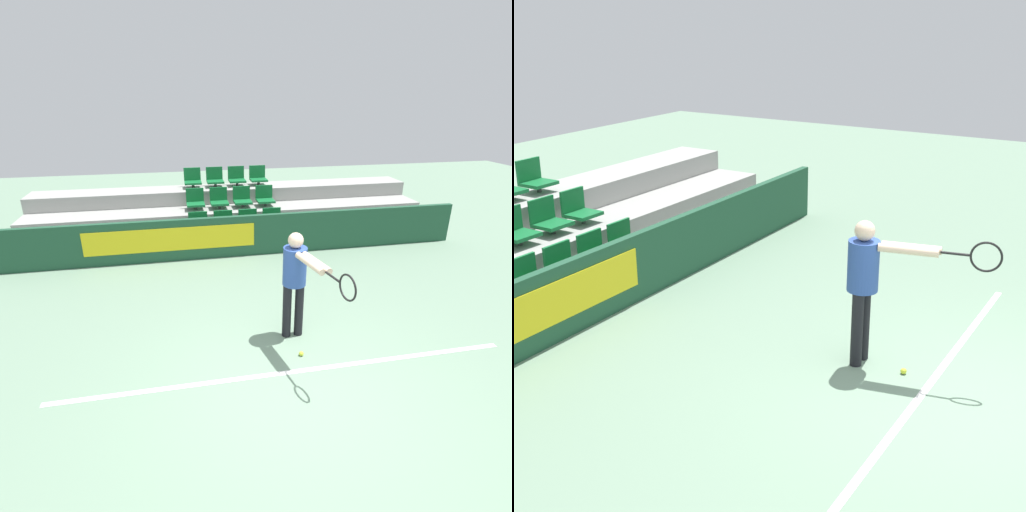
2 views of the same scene
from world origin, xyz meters
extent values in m
plane|color=gray|center=(0.00, 0.00, 0.00)|extent=(30.00, 30.00, 0.00)
cube|color=white|center=(0.00, 0.35, 0.00)|extent=(6.14, 0.08, 0.01)
cube|color=#1E4C33|center=(0.00, 4.49, 0.46)|extent=(10.27, 0.12, 0.92)
cube|color=yellow|center=(-1.50, 4.42, 0.51)|extent=(3.58, 0.02, 0.51)
cube|color=#9E9E99|center=(0.00, 5.01, 0.18)|extent=(9.87, 0.87, 0.36)
cube|color=#9E9E99|center=(0.00, 5.88, 0.36)|extent=(9.87, 0.87, 0.71)
cylinder|color=#333333|center=(-0.88, 5.05, 0.41)|extent=(0.07, 0.07, 0.11)
cube|color=#146B33|center=(-0.88, 5.05, 0.49)|extent=(0.44, 0.42, 0.05)
cube|color=#146B33|center=(-0.88, 5.24, 0.68)|extent=(0.44, 0.04, 0.33)
cylinder|color=#333333|center=(-0.29, 5.05, 0.41)|extent=(0.07, 0.07, 0.11)
cube|color=#146B33|center=(-0.29, 5.05, 0.49)|extent=(0.44, 0.42, 0.05)
cube|color=#146B33|center=(-0.29, 5.24, 0.68)|extent=(0.44, 0.04, 0.33)
cylinder|color=#333333|center=(0.29, 5.05, 0.41)|extent=(0.07, 0.07, 0.11)
cube|color=#146B33|center=(0.29, 5.05, 0.49)|extent=(0.44, 0.42, 0.05)
cube|color=#146B33|center=(0.29, 5.24, 0.68)|extent=(0.44, 0.04, 0.33)
cylinder|color=#333333|center=(0.88, 5.05, 0.41)|extent=(0.07, 0.07, 0.11)
cube|color=#146B33|center=(0.88, 5.05, 0.49)|extent=(0.44, 0.42, 0.05)
cube|color=#146B33|center=(0.88, 5.24, 0.68)|extent=(0.44, 0.04, 0.33)
cylinder|color=#333333|center=(-0.29, 5.92, 0.77)|extent=(0.07, 0.07, 0.11)
cube|color=#146B33|center=(-0.29, 5.92, 0.85)|extent=(0.44, 0.42, 0.05)
cylinder|color=#333333|center=(0.29, 5.92, 0.77)|extent=(0.07, 0.07, 0.11)
cube|color=#146B33|center=(0.29, 5.92, 0.85)|extent=(0.44, 0.42, 0.05)
cube|color=#146B33|center=(0.29, 6.11, 1.04)|extent=(0.44, 0.04, 0.33)
cylinder|color=#333333|center=(0.88, 5.92, 0.77)|extent=(0.07, 0.07, 0.11)
cube|color=#146B33|center=(0.88, 5.92, 0.85)|extent=(0.44, 0.42, 0.05)
cube|color=#146B33|center=(0.88, 6.11, 1.04)|extent=(0.44, 0.04, 0.33)
cylinder|color=#333333|center=(0.88, 6.79, 1.12)|extent=(0.07, 0.07, 0.11)
cube|color=#146B33|center=(0.88, 6.79, 1.20)|extent=(0.44, 0.42, 0.05)
cube|color=#146B33|center=(0.88, 6.98, 1.39)|extent=(0.44, 0.04, 0.33)
cylinder|color=black|center=(0.15, 1.20, 0.43)|extent=(0.13, 0.13, 0.86)
cylinder|color=black|center=(0.34, 1.20, 0.43)|extent=(0.13, 0.13, 0.86)
cylinder|color=#2D4C99|center=(0.25, 1.20, 1.14)|extent=(0.34, 0.34, 0.56)
sphere|color=beige|center=(0.25, 1.20, 1.53)|extent=(0.22, 0.22, 0.22)
cylinder|color=beige|center=(0.30, 0.74, 1.38)|extent=(0.21, 0.62, 0.09)
cylinder|color=beige|center=(0.39, 0.74, 1.38)|extent=(0.21, 0.62, 0.09)
cylinder|color=black|center=(0.44, 0.29, 1.38)|extent=(0.09, 0.30, 0.03)
torus|color=black|center=(0.50, -0.01, 1.38)|extent=(0.09, 0.32, 0.32)
sphere|color=#CCDB33|center=(0.23, 0.67, 0.03)|extent=(0.07, 0.07, 0.07)
camera|label=1|loc=(-1.30, -3.73, 3.42)|focal=28.00mm
camera|label=2|loc=(-6.36, -1.56, 3.76)|focal=50.00mm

